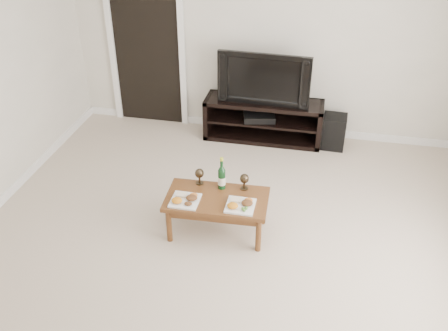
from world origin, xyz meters
TOP-DOWN VIEW (x-y plane):
  - floor at (0.00, 0.00)m, footprint 5.50×5.50m
  - back_wall at (0.00, 2.77)m, footprint 5.00×0.04m
  - doorway at (-1.55, 2.73)m, footprint 0.90×0.02m
  - media_console at (0.08, 2.50)m, footprint 1.53×0.45m
  - television at (0.08, 2.50)m, footprint 1.17×0.20m
  - av_receiver at (0.02, 2.48)m, footprint 0.45×0.37m
  - subwoofer at (0.99, 2.47)m, footprint 0.30×0.30m
  - coffee_table at (-0.10, 0.47)m, footprint 1.01×0.58m
  - plate_left at (-0.38, 0.35)m, footprint 0.27×0.27m
  - plate_right at (0.15, 0.38)m, footprint 0.27×0.27m
  - wine_bottle at (-0.09, 0.65)m, footprint 0.07×0.07m
  - goblet_left at (-0.32, 0.68)m, footprint 0.09×0.09m
  - goblet_right at (0.13, 0.68)m, footprint 0.09×0.09m

SIDE VIEW (x-z plane):
  - floor at x=0.00m, z-range 0.00..0.00m
  - coffee_table at x=-0.10m, z-range 0.00..0.42m
  - subwoofer at x=0.99m, z-range 0.00..0.44m
  - media_console at x=0.08m, z-range 0.00..0.55m
  - av_receiver at x=0.02m, z-range 0.29..0.36m
  - plate_left at x=-0.38m, z-range 0.42..0.49m
  - plate_right at x=0.15m, z-range 0.42..0.49m
  - goblet_left at x=-0.32m, z-range 0.42..0.59m
  - goblet_right at x=0.13m, z-range 0.42..0.59m
  - wine_bottle at x=-0.09m, z-range 0.42..0.77m
  - television at x=0.08m, z-range 0.55..1.22m
  - doorway at x=-1.55m, z-range 0.00..2.05m
  - back_wall at x=0.00m, z-range 0.00..2.60m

